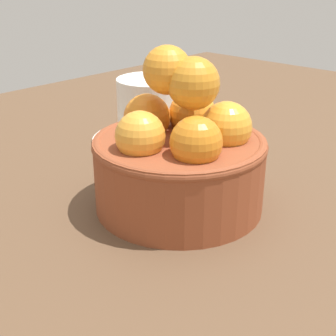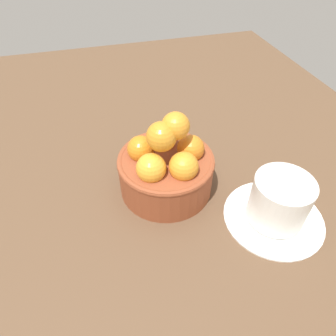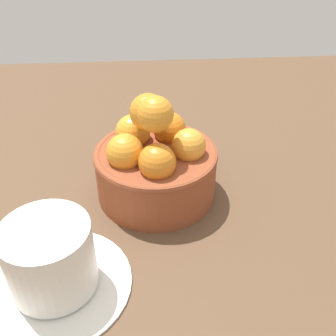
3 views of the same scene
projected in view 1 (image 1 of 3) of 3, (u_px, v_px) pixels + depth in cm
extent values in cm
cube|color=brown|center=(179.00, 226.00, 44.65)|extent=(130.28, 98.31, 4.52)
cylinder|color=brown|center=(179.00, 173.00, 42.46)|extent=(15.07, 15.07, 6.48)
torus|color=brown|center=(179.00, 143.00, 41.33)|extent=(15.27, 15.27, 1.00)
sphere|color=orange|center=(196.00, 142.00, 37.23)|extent=(4.22, 4.22, 4.22)
sphere|color=gold|center=(226.00, 127.00, 40.71)|extent=(4.43, 4.43, 4.43)
sphere|color=orange|center=(192.00, 114.00, 44.22)|extent=(4.40, 4.40, 4.40)
sphere|color=orange|center=(143.00, 119.00, 42.91)|extent=(4.30, 4.30, 4.30)
sphere|color=gold|center=(140.00, 136.00, 38.59)|extent=(4.15, 4.15, 4.15)
sphere|color=orange|center=(193.00, 83.00, 39.18)|extent=(4.43, 4.43, 4.43)
sphere|color=orange|center=(166.00, 70.00, 39.68)|extent=(4.15, 4.15, 4.15)
cylinder|color=white|center=(152.00, 138.00, 59.63)|extent=(15.05, 15.05, 0.60)
cylinder|color=white|center=(152.00, 108.00, 58.07)|extent=(8.48, 8.48, 7.20)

